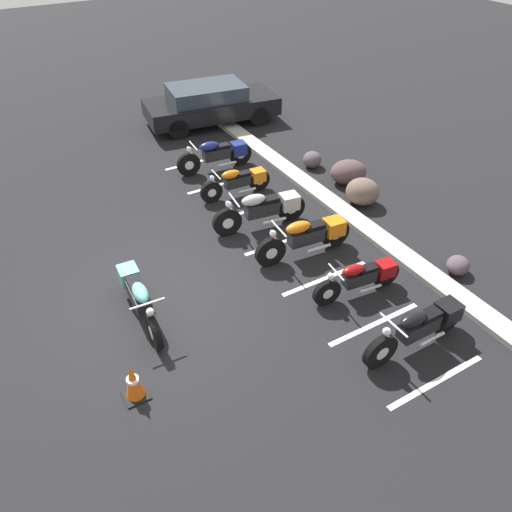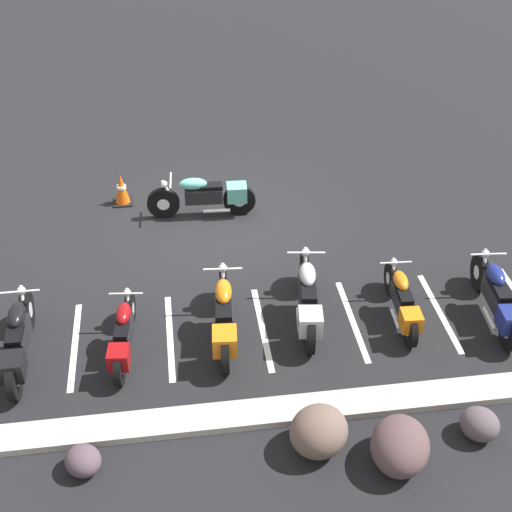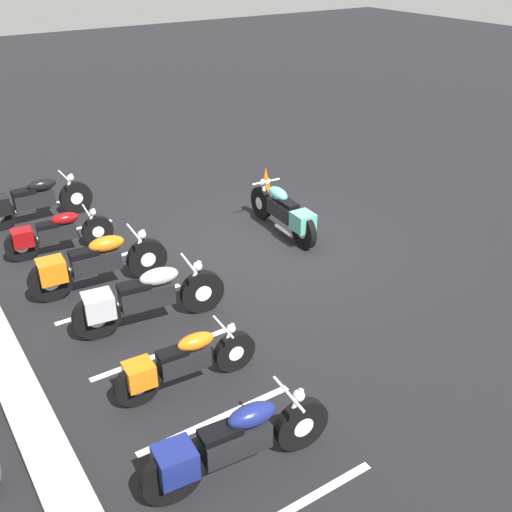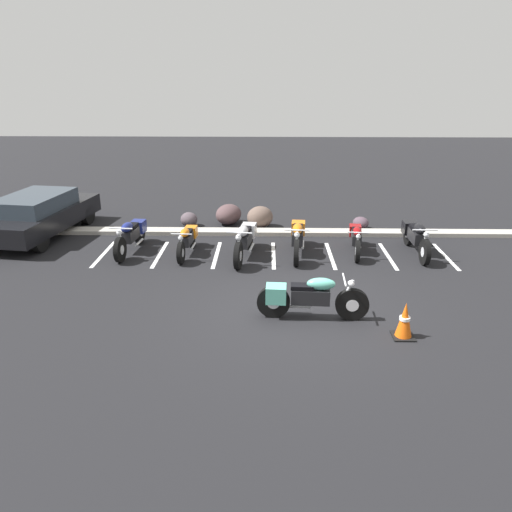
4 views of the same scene
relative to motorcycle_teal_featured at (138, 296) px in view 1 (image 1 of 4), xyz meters
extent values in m
plane|color=black|center=(-0.20, 0.35, -0.46)|extent=(60.00, 60.00, 0.00)
cylinder|color=black|center=(0.89, -0.05, -0.13)|extent=(0.67, 0.16, 0.66)
cylinder|color=silver|center=(0.89, -0.05, -0.13)|extent=(0.26, 0.14, 0.25)
cylinder|color=black|center=(-0.66, 0.03, -0.13)|extent=(0.67, 0.16, 0.66)
cylinder|color=silver|center=(-0.66, 0.03, -0.13)|extent=(0.26, 0.14, 0.25)
cube|color=black|center=(0.06, 0.00, 0.02)|extent=(0.78, 0.32, 0.30)
ellipsoid|color=#59B29E|center=(0.26, -0.02, 0.29)|extent=(0.57, 0.29, 0.24)
cube|color=black|center=(-0.11, 0.00, 0.22)|extent=(0.45, 0.26, 0.08)
cube|color=#59B29E|center=(-0.61, 0.03, 0.05)|extent=(0.42, 0.38, 0.34)
cylinder|color=silver|center=(0.77, -0.04, 0.13)|extent=(0.27, 0.07, 0.53)
cylinder|color=silver|center=(0.71, -0.04, 0.39)|extent=(0.07, 0.62, 0.04)
sphere|color=silver|center=(0.84, -0.05, 0.31)|extent=(0.14, 0.14, 0.14)
cylinder|color=silver|center=(-0.18, 0.15, -0.28)|extent=(0.55, 0.10, 0.07)
cylinder|color=black|center=(-4.60, 3.07, -0.13)|extent=(0.18, 0.67, 0.66)
cylinder|color=silver|center=(-4.60, 3.07, -0.13)|extent=(0.15, 0.26, 0.25)
cylinder|color=black|center=(-4.47, 4.62, -0.13)|extent=(0.18, 0.67, 0.66)
cylinder|color=silver|center=(-4.47, 4.62, -0.13)|extent=(0.15, 0.26, 0.25)
cube|color=black|center=(-4.53, 3.90, 0.02)|extent=(0.34, 0.78, 0.30)
ellipsoid|color=navy|center=(-4.55, 3.70, 0.29)|extent=(0.31, 0.58, 0.24)
cube|color=black|center=(-4.52, 4.07, 0.22)|extent=(0.28, 0.46, 0.08)
cube|color=navy|center=(-4.47, 4.57, 0.05)|extent=(0.39, 0.43, 0.34)
cylinder|color=silver|center=(-4.59, 3.19, 0.13)|extent=(0.08, 0.27, 0.53)
cylinder|color=silver|center=(-4.59, 3.25, 0.39)|extent=(0.62, 0.09, 0.04)
sphere|color=silver|center=(-4.60, 3.12, 0.31)|extent=(0.14, 0.14, 0.14)
cylinder|color=silver|center=(-4.37, 4.14, -0.28)|extent=(0.12, 0.56, 0.07)
cylinder|color=black|center=(-3.00, 2.98, -0.17)|extent=(0.14, 0.59, 0.58)
cylinder|color=silver|center=(-3.00, 2.98, -0.17)|extent=(0.12, 0.23, 0.22)
cylinder|color=black|center=(-2.92, 4.34, -0.17)|extent=(0.14, 0.59, 0.58)
cylinder|color=silver|center=(-2.92, 4.34, -0.17)|extent=(0.12, 0.23, 0.22)
cube|color=black|center=(-2.96, 3.70, -0.04)|extent=(0.29, 0.68, 0.26)
ellipsoid|color=orange|center=(-2.97, 3.53, 0.20)|extent=(0.26, 0.51, 0.21)
cube|color=black|center=(-2.95, 3.85, 0.13)|extent=(0.23, 0.40, 0.07)
cube|color=orange|center=(-2.93, 4.30, -0.01)|extent=(0.34, 0.37, 0.30)
cylinder|color=silver|center=(-3.00, 3.09, 0.06)|extent=(0.07, 0.23, 0.47)
cylinder|color=silver|center=(-2.99, 3.14, 0.28)|extent=(0.55, 0.06, 0.03)
sphere|color=silver|center=(-3.00, 3.02, 0.21)|extent=(0.12, 0.12, 0.12)
cylinder|color=silver|center=(-2.83, 3.92, -0.30)|extent=(0.09, 0.49, 0.06)
cylinder|color=black|center=(-1.51, 2.65, -0.12)|extent=(0.22, 0.70, 0.69)
cylinder|color=silver|center=(-1.51, 2.65, -0.12)|extent=(0.17, 0.28, 0.26)
cylinder|color=black|center=(-1.30, 4.26, -0.12)|extent=(0.22, 0.70, 0.69)
cylinder|color=silver|center=(-1.30, 4.26, -0.12)|extent=(0.17, 0.28, 0.26)
cube|color=black|center=(-1.40, 3.51, 0.04)|extent=(0.40, 0.83, 0.31)
ellipsoid|color=#B7B7BC|center=(-1.43, 3.30, 0.32)|extent=(0.35, 0.62, 0.25)
cube|color=black|center=(-1.37, 3.69, 0.25)|extent=(0.31, 0.49, 0.08)
cube|color=#B7B7BC|center=(-1.30, 4.21, 0.07)|extent=(0.43, 0.47, 0.36)
cylinder|color=silver|center=(-1.50, 2.78, 0.15)|extent=(0.10, 0.28, 0.56)
cylinder|color=silver|center=(-1.49, 2.84, 0.43)|extent=(0.65, 0.12, 0.04)
sphere|color=silver|center=(-1.51, 2.70, 0.34)|extent=(0.15, 0.15, 0.15)
cylinder|color=silver|center=(-1.22, 3.75, -0.27)|extent=(0.15, 0.58, 0.07)
cylinder|color=black|center=(-0.05, 2.91, -0.12)|extent=(0.18, 0.69, 0.69)
cylinder|color=silver|center=(-0.05, 2.91, -0.12)|extent=(0.15, 0.27, 0.26)
cylinder|color=black|center=(0.09, 4.52, -0.12)|extent=(0.18, 0.69, 0.69)
cylinder|color=silver|center=(0.09, 4.52, -0.12)|extent=(0.15, 0.27, 0.26)
cube|color=black|center=(0.02, 3.77, 0.04)|extent=(0.36, 0.81, 0.31)
ellipsoid|color=orange|center=(0.01, 3.56, 0.32)|extent=(0.32, 0.60, 0.25)
cube|color=black|center=(0.04, 3.95, 0.24)|extent=(0.29, 0.48, 0.08)
cube|color=orange|center=(0.08, 4.47, 0.07)|extent=(0.41, 0.45, 0.35)
cylinder|color=silver|center=(-0.04, 3.04, 0.15)|extent=(0.08, 0.28, 0.55)
cylinder|color=silver|center=(-0.03, 3.10, 0.42)|extent=(0.65, 0.09, 0.04)
sphere|color=silver|center=(-0.04, 2.97, 0.34)|extent=(0.15, 0.15, 0.15)
cylinder|color=silver|center=(0.19, 4.02, -0.28)|extent=(0.12, 0.58, 0.07)
cylinder|color=black|center=(1.55, 3.21, -0.17)|extent=(0.17, 0.59, 0.58)
cylinder|color=silver|center=(1.55, 3.21, -0.17)|extent=(0.13, 0.23, 0.22)
cylinder|color=black|center=(1.70, 4.57, -0.17)|extent=(0.17, 0.59, 0.58)
cylinder|color=silver|center=(1.70, 4.57, -0.17)|extent=(0.13, 0.23, 0.22)
cube|color=black|center=(1.63, 3.93, -0.04)|extent=(0.32, 0.69, 0.26)
ellipsoid|color=maroon|center=(1.61, 3.76, 0.20)|extent=(0.28, 0.52, 0.21)
cube|color=black|center=(1.64, 4.08, 0.13)|extent=(0.25, 0.41, 0.07)
cube|color=maroon|center=(1.69, 4.52, -0.01)|extent=(0.35, 0.38, 0.30)
cylinder|color=silver|center=(1.56, 3.31, 0.06)|extent=(0.08, 0.23, 0.47)
cylinder|color=silver|center=(1.56, 3.37, 0.28)|extent=(0.55, 0.09, 0.03)
sphere|color=silver|center=(1.55, 3.25, 0.21)|extent=(0.12, 0.12, 0.12)
cylinder|color=silver|center=(1.77, 4.14, -0.30)|extent=(0.11, 0.49, 0.06)
cylinder|color=black|center=(3.23, 3.06, -0.13)|extent=(0.12, 0.67, 0.67)
cylinder|color=silver|center=(3.23, 3.06, -0.13)|extent=(0.13, 0.26, 0.26)
cylinder|color=black|center=(3.23, 4.64, -0.13)|extent=(0.12, 0.67, 0.67)
cylinder|color=silver|center=(3.23, 4.64, -0.13)|extent=(0.13, 0.26, 0.26)
cube|color=black|center=(3.23, 3.90, 0.03)|extent=(0.29, 0.78, 0.31)
ellipsoid|color=black|center=(3.23, 3.70, 0.30)|extent=(0.27, 0.57, 0.25)
cube|color=black|center=(3.23, 4.07, 0.23)|extent=(0.25, 0.45, 0.08)
cube|color=black|center=(3.23, 4.59, 0.06)|extent=(0.37, 0.41, 0.35)
cylinder|color=silver|center=(3.23, 3.18, 0.14)|extent=(0.06, 0.27, 0.54)
cylinder|color=silver|center=(3.23, 3.24, 0.40)|extent=(0.63, 0.04, 0.04)
sphere|color=silver|center=(3.23, 3.11, 0.32)|extent=(0.14, 0.14, 0.14)
cylinder|color=silver|center=(3.37, 4.16, -0.28)|extent=(0.07, 0.56, 0.07)
cylinder|color=black|center=(-8.20, 6.74, -0.14)|extent=(0.31, 0.66, 0.64)
cylinder|color=black|center=(-6.64, 6.53, -0.14)|extent=(0.31, 0.66, 0.64)
cylinder|color=black|center=(-8.58, 4.02, -0.14)|extent=(0.31, 0.66, 0.64)
cylinder|color=black|center=(-7.02, 3.80, -0.14)|extent=(0.31, 0.66, 0.64)
cube|color=black|center=(-7.61, 5.27, 0.10)|extent=(2.38, 4.51, 0.55)
cube|color=#2D3842|center=(-7.63, 5.12, 0.60)|extent=(1.83, 2.59, 0.45)
cube|color=#A8A399|center=(-0.20, 5.56, -0.40)|extent=(18.00, 0.50, 0.12)
ellipsoid|color=#4F3D48|center=(2.16, 6.17, -0.27)|extent=(0.69, 0.70, 0.38)
ellipsoid|color=brown|center=(-1.02, 6.24, -0.12)|extent=(1.14, 1.12, 0.69)
ellipsoid|color=#4F3A3C|center=(-2.05, 6.61, -0.14)|extent=(1.09, 1.19, 0.65)
ellipsoid|color=#4E4349|center=(-3.30, 6.32, -0.24)|extent=(0.76, 0.76, 0.46)
cube|color=black|center=(1.75, -0.73, -0.45)|extent=(0.40, 0.40, 0.03)
cone|color=#EA590F|center=(1.75, -0.73, -0.11)|extent=(0.32, 0.32, 0.70)
cylinder|color=white|center=(1.75, -0.73, -0.08)|extent=(0.20, 0.20, 0.06)
cube|color=white|center=(-5.24, 3.66, -0.46)|extent=(0.10, 2.10, 0.00)
cube|color=white|center=(-3.70, 3.66, -0.46)|extent=(0.10, 2.10, 0.00)
cube|color=white|center=(-2.16, 3.66, -0.46)|extent=(0.10, 2.10, 0.00)
cube|color=white|center=(-0.62, 3.66, -0.46)|extent=(0.10, 2.10, 0.00)
cube|color=white|center=(0.92, 3.66, -0.46)|extent=(0.10, 2.10, 0.00)
cube|color=white|center=(2.46, 3.66, -0.46)|extent=(0.10, 2.10, 0.00)
cube|color=white|center=(4.00, 3.66, -0.46)|extent=(0.10, 2.10, 0.00)
camera|label=1|loc=(7.05, -1.59, 6.23)|focal=35.00mm
camera|label=2|loc=(0.71, 12.53, 7.45)|focal=50.00mm
camera|label=3|loc=(-8.53, 6.26, 4.75)|focal=42.00mm
camera|label=4|loc=(-0.81, -9.00, 4.16)|focal=35.00mm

